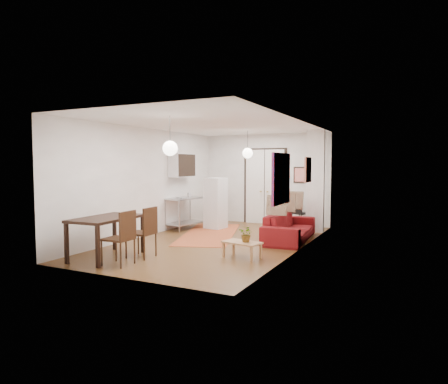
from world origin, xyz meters
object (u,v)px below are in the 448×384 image
at_px(sofa, 290,227).
at_px(kitchen_counter, 185,209).
at_px(dining_table, 107,222).
at_px(dining_chair_far, 122,232).
at_px(coffee_table, 242,244).
at_px(fridge, 216,203).
at_px(black_side_chair, 301,210).
at_px(dining_chair_near, 144,227).

xyz_separation_m(sofa, kitchen_counter, (-3.32, 0.34, 0.27)).
relative_size(dining_table, dining_chair_far, 1.50).
height_order(sofa, coffee_table, sofa).
distance_m(coffee_table, fridge, 3.92).
bearing_deg(dining_chair_far, sofa, 146.87).
bearing_deg(coffee_table, dining_chair_far, -143.17).
bearing_deg(coffee_table, fridge, 125.39).
bearing_deg(black_side_chair, kitchen_counter, 54.87).
bearing_deg(dining_table, dining_chair_far, -22.01).
xyz_separation_m(sofa, dining_table, (-2.83, -3.51, 0.41)).
bearing_deg(dining_chair_near, fridge, -177.60).
height_order(coffee_table, kitchen_counter, kitchen_counter).
height_order(kitchen_counter, dining_chair_far, dining_chair_far).
bearing_deg(kitchen_counter, coffee_table, -33.43).
relative_size(sofa, coffee_table, 2.79).
height_order(dining_table, black_side_chair, black_side_chair).
distance_m(sofa, fridge, 2.73).
relative_size(dining_chair_far, black_side_chair, 1.17).
xyz_separation_m(kitchen_counter, black_side_chair, (3.02, 1.86, -0.09)).
relative_size(dining_table, dining_chair_near, 1.50).
relative_size(sofa, dining_chair_far, 2.24).
bearing_deg(sofa, dining_table, 136.78).
bearing_deg(dining_chair_far, dining_table, -114.49).
bearing_deg(black_side_chair, fridge, 54.10).
height_order(dining_chair_near, black_side_chair, dining_chair_near).
distance_m(fridge, dining_chair_far, 4.62).
relative_size(kitchen_counter, fridge, 0.85).
relative_size(sofa, black_side_chair, 2.62).
height_order(kitchen_counter, dining_chair_near, dining_chair_near).
bearing_deg(fridge, coffee_table, -46.61).
height_order(dining_chair_far, black_side_chair, dining_chair_far).
bearing_deg(sofa, dining_chair_near, 139.53).
distance_m(dining_chair_near, black_side_chair, 5.60).
relative_size(kitchen_counter, dining_chair_far, 1.24).
bearing_deg(kitchen_counter, dining_chair_far, -67.03).
bearing_deg(dining_table, dining_chair_near, 37.33).
distance_m(fridge, dining_chair_near, 3.92).
relative_size(sofa, kitchen_counter, 1.81).
xyz_separation_m(kitchen_counter, dining_table, (0.50, -3.85, 0.14)).
height_order(dining_chair_near, dining_chair_far, same).
height_order(sofa, kitchen_counter, kitchen_counter).
bearing_deg(dining_table, fridge, 86.51).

